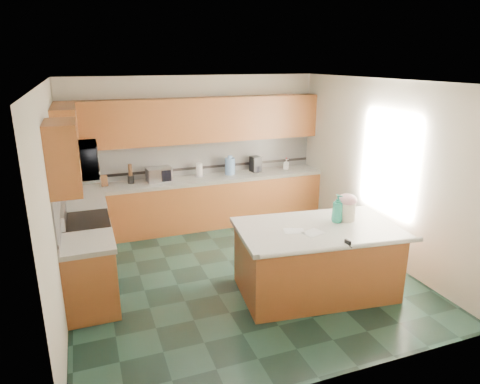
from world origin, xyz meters
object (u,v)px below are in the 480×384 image
treat_jar (346,211)px  knife_block (104,181)px  coffee_maker (256,164)px  island_top (318,229)px  soap_bottle_island (337,208)px  toaster_oven (159,175)px  island_base (316,262)px

treat_jar → knife_block: size_ratio=1.29×
knife_block → coffee_maker: 2.76m
knife_block → treat_jar: bearing=-47.6°
treat_jar → coffee_maker: 2.80m
island_top → soap_bottle_island: bearing=18.4°
soap_bottle_island → toaster_oven: size_ratio=0.90×
toaster_oven → coffee_maker: coffee_maker is taller
soap_bottle_island → coffee_maker: (0.01, 2.81, -0.04)m
treat_jar → knife_block: treat_jar is taller
island_top → knife_block: (-2.43, 2.85, 0.12)m
island_top → toaster_oven: toaster_oven is taller
island_top → toaster_oven: 3.23m
coffee_maker → knife_block: bearing=171.4°
knife_block → coffee_maker: coffee_maker is taller
knife_block → coffee_maker: size_ratio=0.64×
island_base → coffee_maker: bearing=90.3°
soap_bottle_island → toaster_oven: 3.33m
toaster_oven → soap_bottle_island: bearing=-61.1°
island_top → knife_block: bearing=137.3°
island_base → treat_jar: (0.47, 0.08, 0.61)m
island_top → knife_block: size_ratio=10.76×
knife_block → toaster_oven: bearing=-4.1°
island_base → soap_bottle_island: size_ratio=5.18×
treat_jar → island_top: bearing=176.1°
island_base → toaster_oven: size_ratio=4.68×
soap_bottle_island → toaster_oven: (-1.83, 2.78, -0.07)m
knife_block → toaster_oven: size_ratio=0.46×
soap_bottle_island → coffee_maker: 2.81m
treat_jar → soap_bottle_island: size_ratio=0.65×
coffee_maker → toaster_oven: bearing=171.7°
treat_jar → knife_block: (-2.91, 2.76, -0.03)m
toaster_oven → treat_jar: bearing=-58.8°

